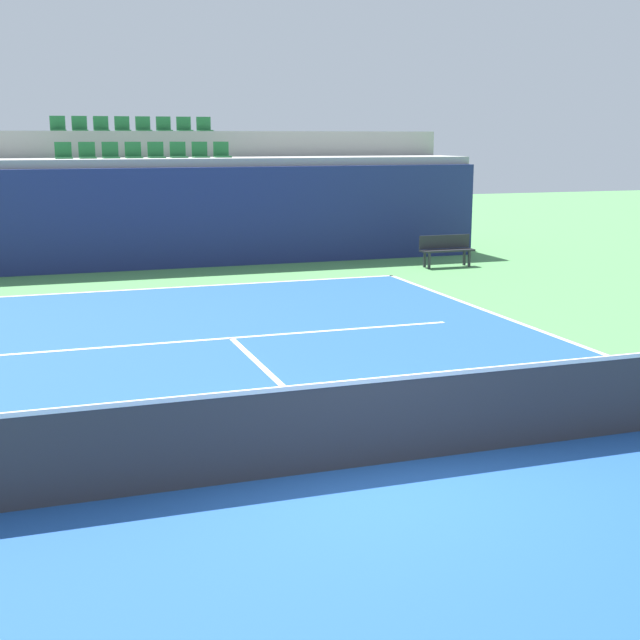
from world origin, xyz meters
name	(u,v)px	position (x,y,z in m)	size (l,w,h in m)	color
ground_plane	(367,467)	(0.00, 0.00, 0.00)	(80.00, 80.00, 0.00)	#4C8C4C
court_surface	(367,466)	(0.00, 0.00, 0.01)	(11.00, 24.00, 0.01)	#1E4C99
baseline_far	(177,287)	(0.00, 11.95, 0.01)	(11.00, 0.10, 0.00)	white
service_line_far	(231,338)	(0.00, 6.40, 0.01)	(8.26, 0.10, 0.00)	white
centre_service_line	(283,386)	(0.00, 3.20, 0.01)	(0.10, 6.40, 0.00)	white
back_wall	(155,219)	(0.00, 15.13, 1.33)	(18.68, 0.30, 2.67)	navy
stands_tier_lower	(148,211)	(0.00, 16.48, 1.44)	(18.68, 2.40, 2.89)	#9E9E99
stands_tier_upper	(136,192)	(0.00, 18.88, 1.81)	(18.68, 2.40, 3.63)	#9E9E99
seating_row_lower	(145,153)	(0.00, 16.57, 3.01)	(4.77, 0.44, 0.44)	#1E6633
seating_row_upper	(133,127)	(0.00, 18.97, 3.75)	(4.77, 0.44, 0.44)	#1E6633
tennis_net	(368,421)	(0.00, 0.00, 0.51)	(11.08, 0.08, 1.07)	black
player_bench	(446,248)	(7.51, 13.01, 0.51)	(1.50, 0.40, 0.85)	#232328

